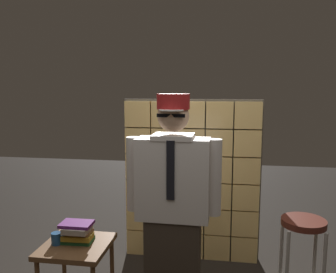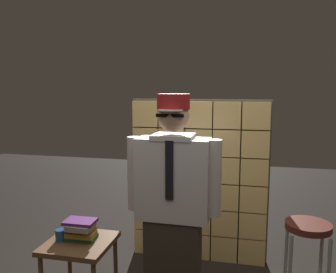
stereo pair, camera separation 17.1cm
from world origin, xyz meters
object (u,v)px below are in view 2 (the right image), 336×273
coffee_mug (61,235)px  book_stack (81,230)px  side_table (80,250)px  standing_person (173,209)px  bar_stool (307,248)px

coffee_mug → book_stack: bearing=18.8°
side_table → coffee_mug: bearing=-168.0°
standing_person → side_table: standing_person is taller
standing_person → side_table: bearing=177.5°
side_table → coffee_mug: (-0.15, -0.03, 0.12)m
standing_person → coffee_mug: 0.98m
book_stack → coffee_mug: size_ratio=2.02×
standing_person → coffee_mug: size_ratio=13.97×
book_stack → coffee_mug: book_stack is taller
standing_person → side_table: (-0.79, 0.05, -0.43)m
bar_stool → standing_person: bearing=-164.4°
bar_stool → coffee_mug: 1.94m
bar_stool → side_table: size_ratio=1.39×
bar_stool → book_stack: 1.78m
standing_person → bar_stool: (0.99, 0.28, -0.33)m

